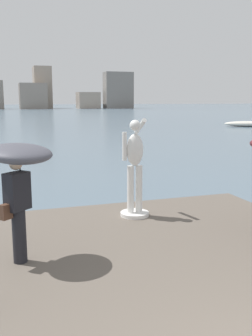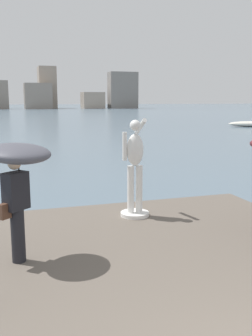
# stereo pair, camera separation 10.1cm
# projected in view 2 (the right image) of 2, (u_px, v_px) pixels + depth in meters

# --- Properties ---
(ground_plane) EXTENTS (400.00, 400.00, 0.00)m
(ground_plane) POSITION_uv_depth(u_px,v_px,m) (29.00, 128.00, 40.51)
(ground_plane) COLOR slate
(pier) EXTENTS (6.97, 10.23, 0.40)m
(pier) POSITION_uv_depth(u_px,v_px,m) (214.00, 321.00, 4.91)
(pier) COLOR #60564C
(pier) RESTS_ON ground
(statue_white_figure) EXTENTS (0.65, 0.89, 2.20)m
(statue_white_figure) POSITION_uv_depth(u_px,v_px,m) (135.00, 171.00, 8.49)
(statue_white_figure) COLOR white
(statue_white_figure) RESTS_ON pier
(onlooker_left) EXTENTS (1.48, 1.48, 1.95)m
(onlooker_left) POSITION_uv_depth(u_px,v_px,m) (17.00, 167.00, 6.04)
(onlooker_left) COLOR black
(onlooker_left) RESTS_ON pier
(distant_skyline) EXTENTS (79.02, 14.09, 13.67)m
(distant_skyline) POSITION_uv_depth(u_px,v_px,m) (26.00, 93.00, 122.29)
(distant_skyline) COLOR gray
(distant_skyline) RESTS_ON ground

